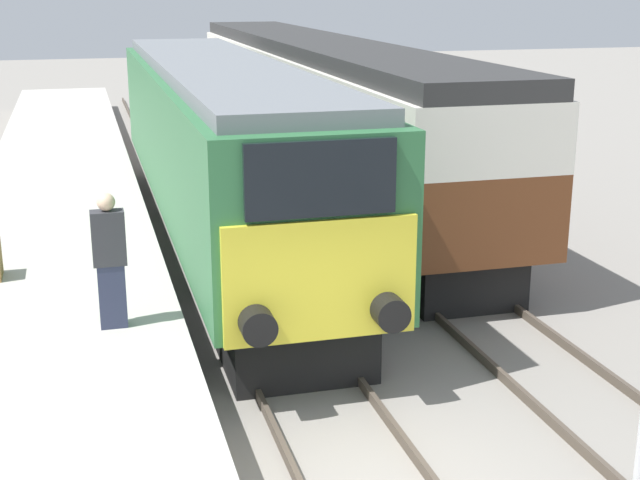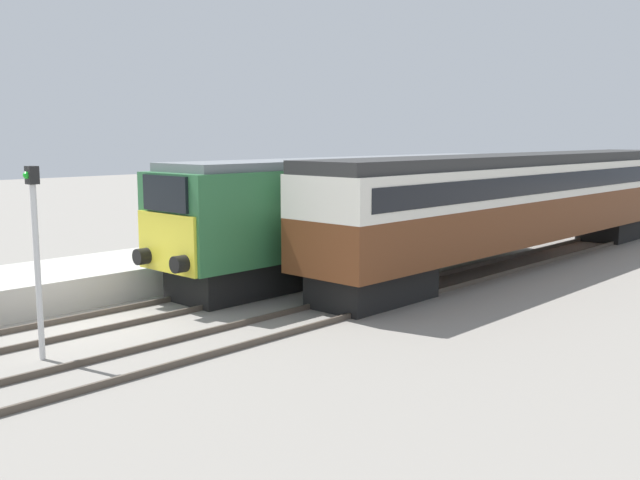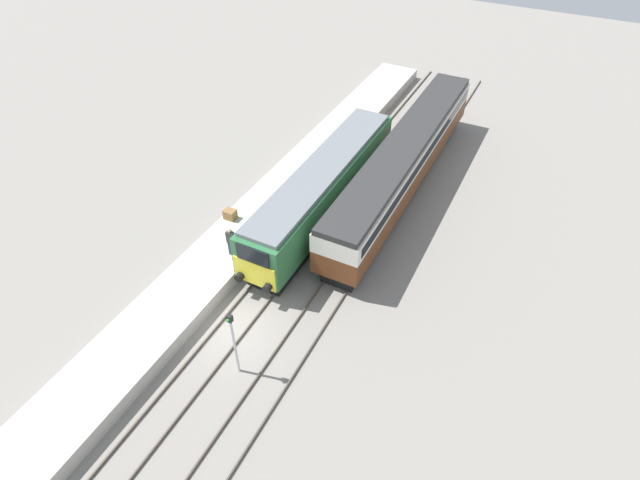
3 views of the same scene
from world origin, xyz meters
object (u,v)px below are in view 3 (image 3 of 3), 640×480
person_on_platform (231,242)px  luggage_crate (230,214)px  signal_post (234,340)px  passenger_carriage (404,159)px  locomotive (323,188)px

person_on_platform → luggage_crate: (-1.96, 2.59, -0.63)m
signal_post → passenger_carriage: bearing=84.3°
person_on_platform → signal_post: 7.17m
locomotive → luggage_crate: bearing=-140.2°
person_on_platform → signal_post: (4.20, -5.78, 0.56)m
locomotive → person_on_platform: 6.80m
person_on_platform → luggage_crate: 3.31m
passenger_carriage → signal_post: (-1.70, -17.13, -0.05)m
locomotive → person_on_platform: bearing=-111.6°
signal_post → luggage_crate: bearing=126.3°
passenger_carriage → person_on_platform: passenger_carriage is taller
locomotive → luggage_crate: 5.90m
person_on_platform → signal_post: bearing=-54.0°
passenger_carriage → luggage_crate: passenger_carriage is taller
passenger_carriage → luggage_crate: size_ratio=30.53×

